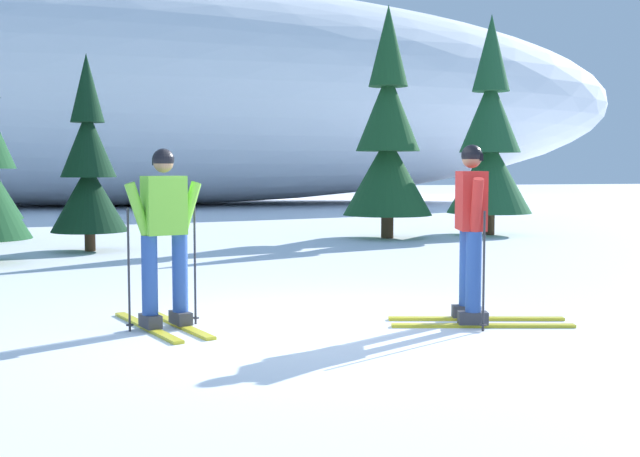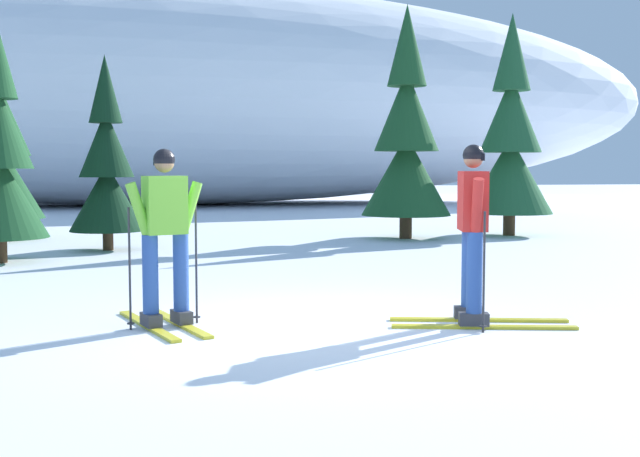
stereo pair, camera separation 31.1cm
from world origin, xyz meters
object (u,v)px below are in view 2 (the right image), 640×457
object	(u,v)px
pine_tree_far_right	(511,143)
pine_tree_center_right	(107,169)
skier_lime_jacket	(165,235)
pine_tree_right	(406,141)
skier_red_jacket	(473,230)

from	to	relation	value
pine_tree_far_right	pine_tree_center_right	bearing A→B (deg)	-170.74
pine_tree_center_right	pine_tree_far_right	bearing A→B (deg)	9.26
skier_lime_jacket	pine_tree_right	bearing A→B (deg)	58.45
skier_red_jacket	pine_tree_center_right	distance (m)	8.96
pine_tree_far_right	skier_red_jacket	bearing A→B (deg)	-117.76
skier_red_jacket	pine_tree_center_right	world-z (taller)	pine_tree_center_right
skier_lime_jacket	pine_tree_right	distance (m)	10.38
pine_tree_right	pine_tree_far_right	xyz separation A→B (m)	(2.56, 0.24, -0.01)
skier_lime_jacket	pine_tree_center_right	bearing A→B (deg)	96.36
pine_tree_right	skier_lime_jacket	bearing A→B (deg)	-121.55
pine_tree_center_right	skier_red_jacket	bearing A→B (deg)	-65.08
pine_tree_right	pine_tree_center_right	bearing A→B (deg)	-169.13
skier_lime_jacket	pine_tree_center_right	xyz separation A→B (m)	(-0.85, 7.58, 0.62)
skier_lime_jacket	pine_tree_right	size ratio (longest dim) A/B	0.34
pine_tree_center_right	pine_tree_right	xyz separation A→B (m)	(6.24, 1.20, 0.60)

